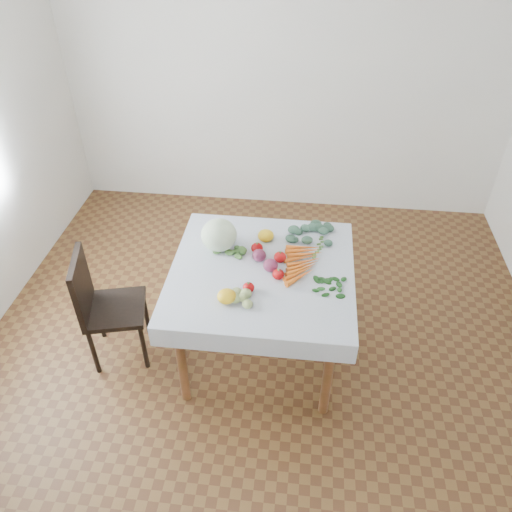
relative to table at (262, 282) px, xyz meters
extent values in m
plane|color=brown|center=(0.00, 0.00, -0.65)|extent=(4.00, 4.00, 0.00)
cube|color=white|center=(0.00, 2.00, 0.70)|extent=(4.00, 0.04, 2.70)
cube|color=brown|center=(0.00, 0.00, 0.08)|extent=(1.00, 1.00, 0.04)
cylinder|color=brown|center=(-0.44, -0.44, -0.30)|extent=(0.06, 0.06, 0.71)
cylinder|color=brown|center=(0.44, -0.44, -0.30)|extent=(0.06, 0.06, 0.71)
cylinder|color=brown|center=(-0.44, 0.44, -0.30)|extent=(0.06, 0.06, 0.71)
cylinder|color=brown|center=(0.44, 0.44, -0.30)|extent=(0.06, 0.06, 0.71)
cube|color=white|center=(0.00, 0.00, 0.10)|extent=(1.12, 1.12, 0.01)
cube|color=black|center=(-0.96, -0.11, -0.25)|extent=(0.46, 0.46, 0.04)
cube|color=black|center=(-1.13, -0.15, -0.02)|extent=(0.13, 0.38, 0.42)
cylinder|color=black|center=(-1.08, -0.30, -0.46)|extent=(0.03, 0.03, 0.39)
cylinder|color=black|center=(-0.76, -0.22, -0.46)|extent=(0.03, 0.03, 0.39)
cylinder|color=black|center=(-1.16, 0.01, -0.46)|extent=(0.03, 0.03, 0.39)
cylinder|color=black|center=(-0.84, 0.09, -0.46)|extent=(0.03, 0.03, 0.39)
ellipsoid|color=#DFF0C9|center=(-0.30, 0.18, 0.21)|extent=(0.28, 0.28, 0.21)
ellipsoid|color=#A90B0D|center=(0.10, 0.09, 0.14)|extent=(0.08, 0.08, 0.07)
ellipsoid|color=#A90B0D|center=(-0.05, 0.17, 0.14)|extent=(0.09, 0.09, 0.07)
ellipsoid|color=#A90B0D|center=(0.11, -0.07, 0.13)|extent=(0.09, 0.09, 0.06)
ellipsoid|color=#A90B0D|center=(-0.06, -0.21, 0.13)|extent=(0.09, 0.09, 0.06)
ellipsoid|color=yellow|center=(-0.01, 0.30, 0.14)|extent=(0.14, 0.14, 0.08)
ellipsoid|color=yellow|center=(-0.17, -0.31, 0.14)|extent=(0.12, 0.12, 0.08)
ellipsoid|color=#59192E|center=(-0.03, 0.09, 0.14)|extent=(0.11, 0.11, 0.08)
ellipsoid|color=#59192E|center=(0.05, 0.00, 0.14)|extent=(0.09, 0.09, 0.08)
ellipsoid|color=#AFC370|center=(-0.09, -0.29, 0.13)|extent=(0.06, 0.06, 0.05)
ellipsoid|color=#AFC370|center=(-0.12, -0.28, 0.13)|extent=(0.06, 0.06, 0.05)
ellipsoid|color=#AFC370|center=(-0.11, -0.31, 0.13)|extent=(0.06, 0.06, 0.05)
ellipsoid|color=#AFC370|center=(-0.07, -0.27, 0.13)|extent=(0.06, 0.06, 0.05)
ellipsoid|color=#AFC370|center=(-0.16, -0.29, 0.13)|extent=(0.06, 0.06, 0.05)
ellipsoid|color=#AFC370|center=(-0.05, -0.32, 0.13)|extent=(0.06, 0.06, 0.05)
ellipsoid|color=#AFC370|center=(-0.11, -0.24, 0.13)|extent=(0.06, 0.06, 0.05)
cone|color=#D75517|center=(0.24, 0.23, 0.12)|extent=(0.23, 0.06, 0.03)
cone|color=#D75517|center=(0.24, 0.19, 0.12)|extent=(0.23, 0.08, 0.03)
cone|color=#D75517|center=(0.24, 0.16, 0.12)|extent=(0.23, 0.10, 0.03)
cone|color=#D75517|center=(0.24, 0.12, 0.12)|extent=(0.23, 0.12, 0.03)
cone|color=#D75517|center=(0.24, 0.08, 0.12)|extent=(0.22, 0.13, 0.03)
cone|color=#D75517|center=(0.24, 0.05, 0.12)|extent=(0.21, 0.15, 0.03)
cone|color=#D75517|center=(0.24, 0.01, 0.12)|extent=(0.20, 0.16, 0.03)
cone|color=#D75517|center=(0.24, -0.03, 0.12)|extent=(0.19, 0.18, 0.03)
cone|color=#D75517|center=(0.24, -0.06, 0.12)|extent=(0.18, 0.19, 0.03)
ellipsoid|color=#365841|center=(0.31, 0.40, 0.12)|extent=(0.06, 0.06, 0.04)
ellipsoid|color=#365841|center=(0.27, 0.42, 0.12)|extent=(0.06, 0.06, 0.04)
ellipsoid|color=#365841|center=(0.29, 0.37, 0.12)|extent=(0.06, 0.06, 0.04)
ellipsoid|color=#365841|center=(0.32, 0.43, 0.12)|extent=(0.06, 0.06, 0.04)
ellipsoid|color=#365841|center=(0.24, 0.40, 0.12)|extent=(0.06, 0.06, 0.04)
ellipsoid|color=#365841|center=(0.34, 0.37, 0.12)|extent=(0.06, 0.06, 0.04)
ellipsoid|color=#365841|center=(0.28, 0.46, 0.12)|extent=(0.06, 0.06, 0.04)
ellipsoid|color=#365841|center=(0.25, 0.35, 0.12)|extent=(0.06, 0.06, 0.04)
ellipsoid|color=#365841|center=(0.37, 0.42, 0.12)|extent=(0.06, 0.06, 0.04)
ellipsoid|color=#365841|center=(0.20, 0.44, 0.12)|extent=(0.06, 0.06, 0.04)
ellipsoid|color=#365841|center=(0.33, 0.32, 0.12)|extent=(0.06, 0.06, 0.04)
ellipsoid|color=#365841|center=(0.33, 0.49, 0.12)|extent=(0.06, 0.06, 0.04)
ellipsoid|color=#365841|center=(0.18, 0.36, 0.12)|extent=(0.06, 0.06, 0.04)
ellipsoid|color=#365841|center=(0.42, 0.37, 0.12)|extent=(0.06, 0.06, 0.04)
ellipsoid|color=#365841|center=(0.22, 0.50, 0.12)|extent=(0.06, 0.06, 0.04)
ellipsoid|color=#174B17|center=(0.41, -0.12, 0.11)|extent=(0.05, 0.03, 0.01)
ellipsoid|color=#174B17|center=(0.38, -0.11, 0.11)|extent=(0.05, 0.03, 0.01)
ellipsoid|color=#174B17|center=(0.40, -0.14, 0.11)|extent=(0.05, 0.03, 0.01)
ellipsoid|color=#174B17|center=(0.41, -0.10, 0.11)|extent=(0.05, 0.03, 0.01)
ellipsoid|color=#174B17|center=(0.36, -0.13, 0.11)|extent=(0.05, 0.03, 0.01)
ellipsoid|color=#174B17|center=(0.44, -0.14, 0.11)|extent=(0.05, 0.03, 0.01)
ellipsoid|color=#174B17|center=(0.38, -0.08, 0.11)|extent=(0.05, 0.03, 0.01)
ellipsoid|color=#174B17|center=(0.37, -0.17, 0.11)|extent=(0.05, 0.03, 0.01)
ellipsoid|color=#174B17|center=(0.45, -0.10, 0.11)|extent=(0.05, 0.03, 0.01)
ellipsoid|color=#174B17|center=(0.33, -0.10, 0.11)|extent=(0.05, 0.03, 0.01)
ellipsoid|color=#174B17|center=(0.43, -0.18, 0.11)|extent=(0.05, 0.03, 0.01)
ellipsoid|color=#174B17|center=(0.41, -0.05, 0.11)|extent=(0.05, 0.03, 0.01)
ellipsoid|color=#174B17|center=(0.32, -0.17, 0.11)|extent=(0.05, 0.03, 0.01)
ellipsoid|color=#174B17|center=(0.49, -0.13, 0.11)|extent=(0.05, 0.03, 0.01)
ellipsoid|color=#174B17|center=(0.33, -0.06, 0.11)|extent=(0.05, 0.03, 0.01)
ellipsoid|color=#174B17|center=(0.39, -0.21, 0.11)|extent=(0.05, 0.03, 0.01)
ellipsoid|color=#52833C|center=(-0.20, 0.15, 0.11)|extent=(0.05, 0.05, 0.02)
ellipsoid|color=#52833C|center=(-0.22, 0.17, 0.11)|extent=(0.05, 0.05, 0.02)
ellipsoid|color=#52833C|center=(-0.22, 0.13, 0.11)|extent=(0.05, 0.05, 0.02)
ellipsoid|color=#52833C|center=(-0.19, 0.16, 0.11)|extent=(0.05, 0.05, 0.02)
ellipsoid|color=#52833C|center=(-0.26, 0.16, 0.11)|extent=(0.05, 0.05, 0.02)
ellipsoid|color=#52833C|center=(-0.19, 0.12, 0.11)|extent=(0.05, 0.05, 0.02)
ellipsoid|color=#52833C|center=(-0.21, 0.19, 0.11)|extent=(0.05, 0.05, 0.02)
ellipsoid|color=#52833C|center=(-0.26, 0.12, 0.11)|extent=(0.05, 0.05, 0.02)
ellipsoid|color=#52833C|center=(-0.15, 0.15, 0.11)|extent=(0.05, 0.05, 0.02)
ellipsoid|color=#52833C|center=(-0.27, 0.19, 0.11)|extent=(0.05, 0.05, 0.02)
ellipsoid|color=#52833C|center=(-0.21, 0.08, 0.11)|extent=(0.05, 0.05, 0.02)
ellipsoid|color=#52833C|center=(-0.16, 0.21, 0.11)|extent=(0.05, 0.05, 0.02)
ellipsoid|color=#52833C|center=(-0.31, 0.14, 0.11)|extent=(0.05, 0.05, 0.02)
camera|label=1|loc=(0.23, -2.34, 2.07)|focal=35.00mm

